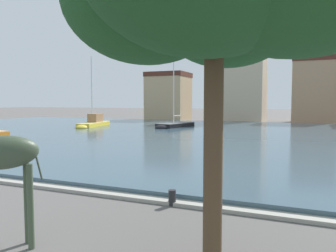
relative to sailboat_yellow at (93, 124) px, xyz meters
The scene contains 8 objects.
harbor_water 19.08m from the sailboat_yellow, 10.24° to the right, with size 87.96×41.51×0.27m, color #3D5666.
quay_edge_coping 30.78m from the sailboat_yellow, 52.42° to the right, with size 87.96×0.50×0.12m, color #ADA89E.
sailboat_yellow is the anchor object (origin of this frame).
sailboat_black 10.02m from the sailboat_yellow, 15.14° to the left, with size 3.26×6.62×8.60m.
mooring_bollard 32.03m from the sailboat_yellow, 50.01° to the right, with size 0.24×0.24×0.50m, color #232326.
townhouse_wide_warehouse 20.32m from the sailboat_yellow, 84.60° to the left, with size 6.84×6.23×8.40m.
townhouse_tall_gabled 27.44m from the sailboat_yellow, 56.58° to the left, with size 6.67×7.42×13.71m.
townhouse_end_terrace 34.63m from the sailboat_yellow, 42.13° to the left, with size 6.68×5.84×10.25m.
Camera 1 is at (5.74, -2.13, 3.32)m, focal length 35.59 mm.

